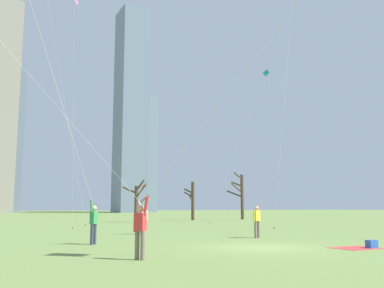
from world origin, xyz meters
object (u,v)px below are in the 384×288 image
at_px(bare_tree_left_of_center, 192,200).
at_px(picnic_spot, 365,246).
at_px(kite_flyer_midfield_center_blue, 117,186).
at_px(bystander_far_off_by_trees, 257,220).
at_px(distant_kite_drifting_left_pink, 74,17).
at_px(bare_tree_far_right_edge, 241,194).
at_px(kite_flyer_foreground_right_orange, 218,122).
at_px(bare_tree_rightmost, 137,200).
at_px(kite_flyer_midfield_left_purple, 76,163).
at_px(distant_kite_high_overhead_teal, 258,93).

bearing_deg(bare_tree_left_of_center, picnic_spot, -106.60).
distance_m(kite_flyer_midfield_center_blue, bystander_far_off_by_trees, 7.83).
bearing_deg(distant_kite_drifting_left_pink, picnic_spot, -66.44).
bearing_deg(picnic_spot, bare_tree_far_right_edge, 63.60).
xyz_separation_m(kite_flyer_foreground_right_orange, distant_kite_drifting_left_pink, (-0.58, 19.11, 10.86)).
xyz_separation_m(kite_flyer_foreground_right_orange, bare_tree_left_of_center, (17.80, 36.87, -1.59)).
height_order(bystander_far_off_by_trees, bare_tree_far_right_edge, bare_tree_far_right_edge).
bearing_deg(bare_tree_left_of_center, kite_flyer_foreground_right_orange, -115.77).
distance_m(kite_flyer_foreground_right_orange, bare_tree_far_right_edge, 44.85).
height_order(distant_kite_drifting_left_pink, bare_tree_left_of_center, distant_kite_drifting_left_pink).
bearing_deg(bare_tree_rightmost, distant_kite_drifting_left_pink, -125.69).
bearing_deg(bystander_far_off_by_trees, kite_flyer_midfield_left_purple, -175.33).
relative_size(bystander_far_off_by_trees, bare_tree_far_right_edge, 0.27).
height_order(bare_tree_far_right_edge, bare_tree_left_of_center, bare_tree_far_right_edge).
relative_size(distant_kite_high_overhead_teal, distant_kite_drifting_left_pink, 0.98).
bearing_deg(kite_flyer_midfield_center_blue, bare_tree_left_of_center, 55.08).
bearing_deg(kite_flyer_foreground_right_orange, kite_flyer_midfield_left_purple, 110.39).
xyz_separation_m(kite_flyer_midfield_center_blue, bare_tree_far_right_edge, (24.16, 24.61, 0.50)).
height_order(kite_flyer_midfield_center_blue, bare_tree_far_right_edge, kite_flyer_midfield_center_blue).
xyz_separation_m(kite_flyer_foreground_right_orange, kite_flyer_midfield_center_blue, (0.86, 12.60, -1.35)).
xyz_separation_m(distant_kite_high_overhead_teal, bare_tree_rightmost, (-11.58, 5.78, -11.41)).
relative_size(kite_flyer_midfield_center_blue, picnic_spot, 5.89).
height_order(distant_kite_high_overhead_teal, bare_tree_rightmost, distant_kite_high_overhead_teal).
height_order(kite_flyer_foreground_right_orange, distant_kite_high_overhead_teal, distant_kite_high_overhead_teal).
height_order(kite_flyer_midfield_left_purple, bare_tree_rightmost, kite_flyer_midfield_left_purple).
bearing_deg(bare_tree_far_right_edge, bare_tree_rightmost, -164.33).
bearing_deg(bare_tree_rightmost, distant_kite_high_overhead_teal, -26.53).
bearing_deg(bare_tree_rightmost, bare_tree_left_of_center, 25.51).
bearing_deg(kite_flyer_midfield_center_blue, bare_tree_far_right_edge, 45.53).
bearing_deg(distant_kite_drifting_left_pink, bare_tree_far_right_edge, 35.27).
distance_m(distant_kite_high_overhead_teal, distant_kite_drifting_left_pink, 22.85).
xyz_separation_m(kite_flyer_midfield_left_purple, distant_kite_drifting_left_pink, (2.04, 12.06, 11.58)).
relative_size(distant_kite_drifting_left_pink, bare_tree_far_right_edge, 2.80).
distance_m(distant_kite_drifting_left_pink, picnic_spot, 24.44).
distance_m(bare_tree_rightmost, bare_tree_left_of_center, 9.47).
bearing_deg(picnic_spot, distant_kite_high_overhead_teal, 62.07).
xyz_separation_m(bare_tree_far_right_edge, bare_tree_rightmost, (-15.77, -4.42, -0.86)).
xyz_separation_m(kite_flyer_midfield_left_purple, bare_tree_far_right_edge, (27.64, 30.17, -0.14)).
bearing_deg(bare_tree_left_of_center, kite_flyer_midfield_center_blue, -124.92).
height_order(kite_flyer_foreground_right_orange, kite_flyer_midfield_center_blue, kite_flyer_foreground_right_orange).
bearing_deg(kite_flyer_foreground_right_orange, bystander_far_off_by_trees, 49.00).
relative_size(bystander_far_off_by_trees, distant_kite_drifting_left_pink, 0.10).
relative_size(kite_flyer_midfield_left_purple, bare_tree_rightmost, 3.44).
height_order(bystander_far_off_by_trees, picnic_spot, bystander_far_off_by_trees).
xyz_separation_m(distant_kite_high_overhead_teal, bare_tree_left_of_center, (-3.03, 9.86, -11.28)).
distance_m(kite_flyer_midfield_center_blue, distant_kite_drifting_left_pink, 13.92).
xyz_separation_m(picnic_spot, bare_tree_rightmost, (2.06, 31.50, 2.24)).
bearing_deg(distant_kite_drifting_left_pink, distant_kite_high_overhead_teal, 20.26).
xyz_separation_m(kite_flyer_foreground_right_orange, kite_flyer_midfield_left_purple, (-2.62, 7.04, -0.72)).
xyz_separation_m(distant_kite_high_overhead_teal, distant_kite_drifting_left_pink, (-21.40, -7.90, 1.17)).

